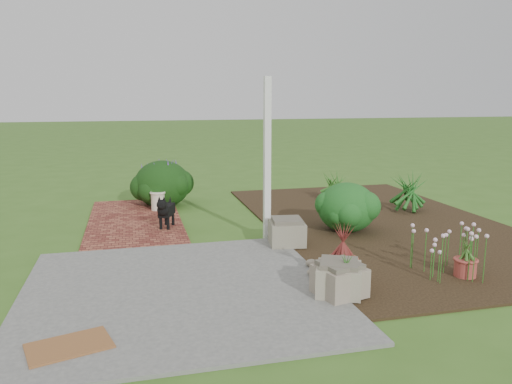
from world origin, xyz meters
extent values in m
plane|color=#3D6620|center=(0.00, 0.00, 0.00)|extent=(80.00, 80.00, 0.00)
cube|color=#5E5D5B|center=(-1.25, -1.75, 0.02)|extent=(3.50, 3.50, 0.04)
cube|color=maroon|center=(-1.70, 1.75, 0.02)|extent=(1.60, 3.50, 0.04)
cube|color=black|center=(2.50, 0.50, 0.01)|extent=(4.00, 7.00, 0.03)
cube|color=white|center=(0.30, 0.10, 1.25)|extent=(0.10, 0.10, 2.50)
cube|color=gray|center=(0.47, -2.31, 0.20)|extent=(0.65, 0.65, 0.32)
cube|color=gray|center=(0.46, -2.34, 0.20)|extent=(0.58, 0.58, 0.32)
cube|color=#73705A|center=(0.48, -0.37, 0.21)|extent=(0.57, 0.57, 0.34)
cube|color=brown|center=(-2.32, -2.87, 0.05)|extent=(0.80, 0.63, 0.02)
cube|color=black|center=(-1.18, 1.06, 0.33)|extent=(0.31, 0.44, 0.18)
cylinder|color=black|center=(-1.29, 0.94, 0.14)|extent=(0.05, 0.05, 0.20)
cylinder|color=black|center=(-1.17, 0.90, 0.14)|extent=(0.05, 0.05, 0.20)
cylinder|color=black|center=(-1.18, 1.22, 0.14)|extent=(0.05, 0.05, 0.20)
cylinder|color=black|center=(-1.07, 1.17, 0.14)|extent=(0.05, 0.05, 0.20)
sphere|color=black|center=(-1.27, 0.83, 0.48)|extent=(0.17, 0.17, 0.17)
cone|color=black|center=(-1.10, 1.26, 0.46)|extent=(0.11, 0.14, 0.15)
cylinder|color=beige|center=(-1.25, 2.42, 0.21)|extent=(0.31, 0.31, 0.35)
ellipsoid|color=#0F4317|center=(1.68, 0.18, 0.44)|extent=(1.23, 1.23, 0.82)
cylinder|color=brown|center=(0.67, -1.95, 0.17)|extent=(0.37, 0.37, 0.29)
cylinder|color=#9F3E35|center=(2.21, -2.16, 0.14)|extent=(0.33, 0.33, 0.22)
cylinder|color=#AD4B3A|center=(0.52, -2.39, 0.14)|extent=(0.33, 0.33, 0.23)
ellipsoid|color=black|center=(-1.12, 2.96, 0.48)|extent=(1.47, 1.47, 0.96)
camera|label=1|loc=(-1.71, -7.19, 2.21)|focal=35.00mm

